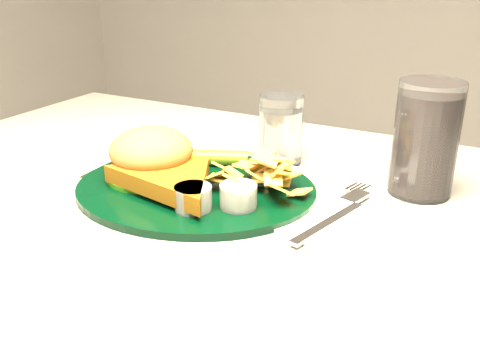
{
  "coord_description": "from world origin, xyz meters",
  "views": [
    {
      "loc": [
        0.33,
        -0.58,
        1.06
      ],
      "look_at": [
        0.04,
        -0.03,
        0.8
      ],
      "focal_mm": 40.0,
      "sensor_mm": 36.0,
      "label": 1
    }
  ],
  "objects": [
    {
      "name": "wrapped_straw",
      "position": [
        0.02,
        0.15,
        0.75
      ],
      "size": [
        0.19,
        0.08,
        0.01
      ],
      "primitive_type": null,
      "rotation": [
        0.0,
        0.0,
        -0.05
      ],
      "color": "white",
      "rests_on": "table"
    },
    {
      "name": "spoon",
      "position": [
        -0.23,
        0.02,
        0.75
      ],
      "size": [
        0.04,
        0.15,
        0.01
      ],
      "primitive_type": null,
      "rotation": [
        0.0,
        0.0,
        0.02
      ],
      "color": "silver",
      "rests_on": "table"
    },
    {
      "name": "dinner_plate",
      "position": [
        -0.05,
        0.01,
        0.79
      ],
      "size": [
        0.4,
        0.36,
        0.08
      ],
      "primitive_type": null,
      "rotation": [
        0.0,
        0.0,
        0.25
      ],
      "color": "black",
      "rests_on": "table"
    },
    {
      "name": "cola_glass",
      "position": [
        0.23,
        0.15,
        0.83
      ],
      "size": [
        0.11,
        0.11,
        0.16
      ],
      "primitive_type": "cylinder",
      "rotation": [
        0.0,
        0.0,
        0.43
      ],
      "color": "black",
      "rests_on": "table"
    },
    {
      "name": "fork_napkin",
      "position": [
        0.15,
        0.0,
        0.76
      ],
      "size": [
        0.18,
        0.22,
        0.01
      ],
      "primitive_type": null,
      "rotation": [
        0.0,
        0.0,
        -0.26
      ],
      "color": "white",
      "rests_on": "table"
    },
    {
      "name": "water_glass",
      "position": [
        0.0,
        0.17,
        0.81
      ],
      "size": [
        0.09,
        0.09,
        0.11
      ],
      "primitive_type": "cylinder",
      "rotation": [
        0.0,
        0.0,
        0.39
      ],
      "color": "silver",
      "rests_on": "table"
    }
  ]
}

